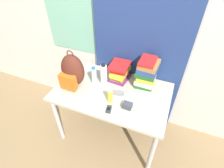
{
  "coord_description": "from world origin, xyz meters",
  "views": [
    {
      "loc": [
        0.53,
        -0.93,
        2.09
      ],
      "look_at": [
        0.0,
        0.39,
        0.87
      ],
      "focal_mm": 28.0,
      "sensor_mm": 36.0,
      "label": 1
    }
  ],
  "objects_px": {
    "backpack": "(72,71)",
    "cell_phone": "(109,109)",
    "sports_bottle": "(104,75)",
    "camera_pouch": "(127,106)",
    "water_bottle": "(94,76)",
    "sunglasses_case": "(117,93)",
    "sunscreen_bottle": "(110,96)",
    "book_stack_center": "(147,73)",
    "book_stack_left": "(120,71)"
  },
  "relations": [
    {
      "from": "book_stack_left",
      "to": "sunscreen_bottle",
      "type": "bearing_deg",
      "value": -84.57
    },
    {
      "from": "sports_bottle",
      "to": "book_stack_center",
      "type": "bearing_deg",
      "value": 19.86
    },
    {
      "from": "sports_bottle",
      "to": "sunglasses_case",
      "type": "relative_size",
      "value": 1.72
    },
    {
      "from": "sunscreen_bottle",
      "to": "backpack",
      "type": "bearing_deg",
      "value": 168.37
    },
    {
      "from": "book_stack_center",
      "to": "water_bottle",
      "type": "height_order",
      "value": "book_stack_center"
    },
    {
      "from": "book_stack_center",
      "to": "sunscreen_bottle",
      "type": "height_order",
      "value": "book_stack_center"
    },
    {
      "from": "sunscreen_bottle",
      "to": "sunglasses_case",
      "type": "xyz_separation_m",
      "value": [
        0.03,
        0.13,
        -0.06
      ]
    },
    {
      "from": "sports_bottle",
      "to": "camera_pouch",
      "type": "bearing_deg",
      "value": -34.38
    },
    {
      "from": "backpack",
      "to": "camera_pouch",
      "type": "bearing_deg",
      "value": -9.6
    },
    {
      "from": "water_bottle",
      "to": "backpack",
      "type": "bearing_deg",
      "value": -152.7
    },
    {
      "from": "backpack",
      "to": "cell_phone",
      "type": "height_order",
      "value": "backpack"
    },
    {
      "from": "book_stack_left",
      "to": "sunglasses_case",
      "type": "distance_m",
      "value": 0.29
    },
    {
      "from": "cell_phone",
      "to": "book_stack_center",
      "type": "bearing_deg",
      "value": 64.83
    },
    {
      "from": "sunglasses_case",
      "to": "book_stack_center",
      "type": "bearing_deg",
      "value": 47.75
    },
    {
      "from": "sunscreen_bottle",
      "to": "camera_pouch",
      "type": "height_order",
      "value": "sunscreen_bottle"
    },
    {
      "from": "sports_bottle",
      "to": "backpack",
      "type": "bearing_deg",
      "value": -156.41
    },
    {
      "from": "water_bottle",
      "to": "cell_phone",
      "type": "xyz_separation_m",
      "value": [
        0.31,
        -0.32,
        -0.1
      ]
    },
    {
      "from": "cell_phone",
      "to": "book_stack_left",
      "type": "bearing_deg",
      "value": 97.94
    },
    {
      "from": "book_stack_left",
      "to": "book_stack_center",
      "type": "height_order",
      "value": "book_stack_center"
    },
    {
      "from": "sports_bottle",
      "to": "sunglasses_case",
      "type": "distance_m",
      "value": 0.25
    },
    {
      "from": "water_bottle",
      "to": "sunglasses_case",
      "type": "xyz_separation_m",
      "value": [
        0.31,
        -0.08,
        -0.09
      ]
    },
    {
      "from": "backpack",
      "to": "water_bottle",
      "type": "xyz_separation_m",
      "value": [
        0.2,
        0.11,
        -0.08
      ]
    },
    {
      "from": "water_bottle",
      "to": "sunscreen_bottle",
      "type": "bearing_deg",
      "value": -36.18
    },
    {
      "from": "sports_bottle",
      "to": "sunglasses_case",
      "type": "height_order",
      "value": "sports_bottle"
    },
    {
      "from": "backpack",
      "to": "sunscreen_bottle",
      "type": "relative_size",
      "value": 2.66
    },
    {
      "from": "backpack",
      "to": "cell_phone",
      "type": "relative_size",
      "value": 4.14
    },
    {
      "from": "water_bottle",
      "to": "sports_bottle",
      "type": "relative_size",
      "value": 0.82
    },
    {
      "from": "sunglasses_case",
      "to": "camera_pouch",
      "type": "height_order",
      "value": "camera_pouch"
    },
    {
      "from": "camera_pouch",
      "to": "sunglasses_case",
      "type": "bearing_deg",
      "value": 138.53
    },
    {
      "from": "book_stack_center",
      "to": "water_bottle",
      "type": "distance_m",
      "value": 0.59
    },
    {
      "from": "backpack",
      "to": "camera_pouch",
      "type": "distance_m",
      "value": 0.71
    },
    {
      "from": "cell_phone",
      "to": "backpack",
      "type": "bearing_deg",
      "value": 157.9
    },
    {
      "from": "cell_phone",
      "to": "sunglasses_case",
      "type": "height_order",
      "value": "sunglasses_case"
    },
    {
      "from": "book_stack_center",
      "to": "backpack",
      "type": "bearing_deg",
      "value": -158.58
    },
    {
      "from": "book_stack_left",
      "to": "sunscreen_bottle",
      "type": "relative_size",
      "value": 1.74
    },
    {
      "from": "water_bottle",
      "to": "sports_bottle",
      "type": "distance_m",
      "value": 0.11
    },
    {
      "from": "water_bottle",
      "to": "sunglasses_case",
      "type": "bearing_deg",
      "value": -13.77
    },
    {
      "from": "backpack",
      "to": "sunscreen_bottle",
      "type": "height_order",
      "value": "backpack"
    },
    {
      "from": "water_bottle",
      "to": "sunglasses_case",
      "type": "height_order",
      "value": "water_bottle"
    },
    {
      "from": "sports_bottle",
      "to": "camera_pouch",
      "type": "height_order",
      "value": "sports_bottle"
    },
    {
      "from": "book_stack_left",
      "to": "sports_bottle",
      "type": "xyz_separation_m",
      "value": [
        -0.14,
        -0.16,
        0.02
      ]
    },
    {
      "from": "book_stack_left",
      "to": "water_bottle",
      "type": "height_order",
      "value": "water_bottle"
    },
    {
      "from": "water_bottle",
      "to": "sports_bottle",
      "type": "height_order",
      "value": "sports_bottle"
    },
    {
      "from": "backpack",
      "to": "sunscreen_bottle",
      "type": "bearing_deg",
      "value": -11.63
    },
    {
      "from": "water_bottle",
      "to": "sunscreen_bottle",
      "type": "height_order",
      "value": "water_bottle"
    },
    {
      "from": "sports_bottle",
      "to": "camera_pouch",
      "type": "distance_m",
      "value": 0.46
    },
    {
      "from": "camera_pouch",
      "to": "book_stack_center",
      "type": "bearing_deg",
      "value": 79.06
    },
    {
      "from": "book_stack_center",
      "to": "cell_phone",
      "type": "xyz_separation_m",
      "value": [
        -0.24,
        -0.51,
        -0.16
      ]
    },
    {
      "from": "water_bottle",
      "to": "camera_pouch",
      "type": "bearing_deg",
      "value": -24.97
    },
    {
      "from": "backpack",
      "to": "sports_bottle",
      "type": "height_order",
      "value": "backpack"
    }
  ]
}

